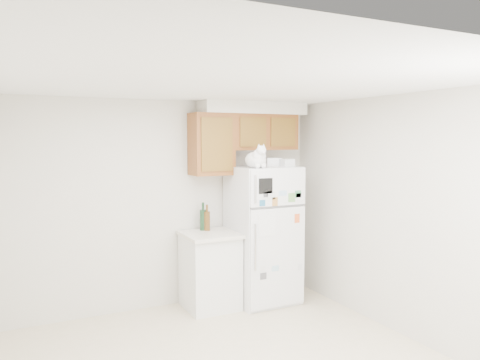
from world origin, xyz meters
TOP-DOWN VIEW (x-y plane):
  - room_shell at (0.12, 0.24)m, footprint 3.84×4.04m
  - refrigerator at (1.10, 1.61)m, footprint 0.76×0.78m
  - base_counter at (0.41, 1.68)m, footprint 0.64×0.64m
  - cat at (0.89, 1.38)m, footprint 0.28×0.41m
  - storage_box_back at (1.28, 1.66)m, footprint 0.21×0.18m
  - storage_box_front at (1.38, 1.49)m, footprint 0.15×0.12m
  - bottle_green at (0.40, 1.86)m, footprint 0.08×0.08m
  - bottle_amber at (0.43, 1.82)m, footprint 0.07×0.07m

SIDE VIEW (x-z plane):
  - base_counter at x=0.41m, z-range 0.00..0.92m
  - refrigerator at x=1.10m, z-range 0.00..1.70m
  - bottle_amber at x=0.43m, z-range 0.92..1.24m
  - bottle_green at x=0.40m, z-range 0.92..1.26m
  - room_shell at x=0.12m, z-range 0.41..2.93m
  - storage_box_front at x=1.38m, z-range 1.70..1.79m
  - storage_box_back at x=1.28m, z-range 1.70..1.80m
  - cat at x=0.89m, z-range 1.66..1.95m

